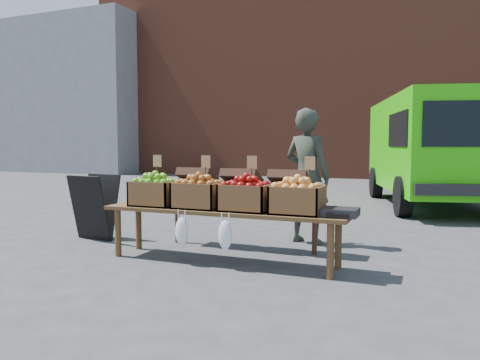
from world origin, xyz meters
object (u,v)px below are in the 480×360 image
at_px(weighing_scale, 340,212).
at_px(crate_golden_apples, 156,193).
at_px(back_table, 242,206).
at_px(delivery_van, 438,153).
at_px(vendor, 307,176).
at_px(chalkboard_sign, 94,207).
at_px(crate_russet_pears, 199,195).
at_px(crate_green_apples, 297,200).
at_px(crate_red_apples, 246,198).
at_px(display_bench, 222,236).

bearing_deg(weighing_scale, crate_golden_apples, 180.00).
height_order(back_table, weighing_scale, back_table).
bearing_deg(crate_golden_apples, back_table, 43.53).
bearing_deg(delivery_van, vendor, -123.85).
bearing_deg(chalkboard_sign, back_table, 13.61).
height_order(crate_russet_pears, crate_green_apples, same).
bearing_deg(crate_green_apples, chalkboard_sign, 170.98).
bearing_deg(crate_golden_apples, crate_green_apples, 0.00).
height_order(delivery_van, weighing_scale, delivery_van).
distance_m(back_table, crate_red_apples, 0.82).
distance_m(delivery_van, crate_golden_apples, 6.53).
xyz_separation_m(vendor, crate_red_apples, (-0.32, -1.31, -0.15)).
relative_size(crate_green_apples, weighing_scale, 1.47).
relative_size(crate_russet_pears, crate_red_apples, 1.00).
bearing_deg(chalkboard_sign, display_bench, -6.28).
bearing_deg(display_bench, crate_red_apples, 0.00).
bearing_deg(vendor, back_table, 60.67).
relative_size(delivery_van, crate_golden_apples, 9.79).
bearing_deg(crate_green_apples, vendor, 100.12).
height_order(vendor, crate_golden_apples, vendor).
bearing_deg(crate_golden_apples, crate_red_apples, 0.00).
relative_size(vendor, crate_golden_apples, 3.43).
xyz_separation_m(back_table, weighing_scale, (1.32, -0.72, 0.09)).
height_order(delivery_van, back_table, delivery_van).
bearing_deg(delivery_van, crate_golden_apples, -131.84).
height_order(delivery_van, crate_red_apples, delivery_van).
relative_size(vendor, weighing_scale, 5.04).
relative_size(delivery_van, crate_green_apples, 9.79).
height_order(crate_golden_apples, crate_russet_pears, same).
xyz_separation_m(vendor, crate_russet_pears, (-0.87, -1.31, -0.15)).
xyz_separation_m(back_table, crate_russet_pears, (-0.21, -0.72, 0.19)).
xyz_separation_m(delivery_van, crate_golden_apples, (-2.97, -5.81, -0.39)).
height_order(display_bench, crate_red_apples, crate_red_apples).
relative_size(crate_russet_pears, crate_green_apples, 1.00).
relative_size(chalkboard_sign, crate_russet_pears, 1.75).
height_order(display_bench, crate_green_apples, crate_green_apples).
relative_size(delivery_van, display_bench, 1.81).
relative_size(back_table, crate_green_apples, 4.20).
bearing_deg(weighing_scale, display_bench, 180.00).
xyz_separation_m(delivery_van, vendor, (-1.56, -4.49, -0.24)).
bearing_deg(weighing_scale, crate_green_apples, 180.00).
distance_m(chalkboard_sign, crate_golden_apples, 1.36).
relative_size(back_table, crate_russet_pears, 4.20).
height_order(delivery_van, vendor, delivery_van).
height_order(delivery_van, crate_green_apples, delivery_van).
bearing_deg(crate_red_apples, delivery_van, 72.11).
height_order(display_bench, weighing_scale, weighing_scale).
distance_m(back_table, display_bench, 0.76).
distance_m(delivery_van, weighing_scale, 5.89).
height_order(delivery_van, display_bench, delivery_van).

